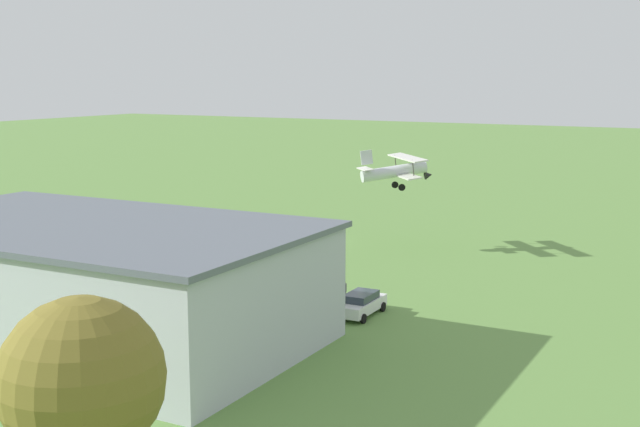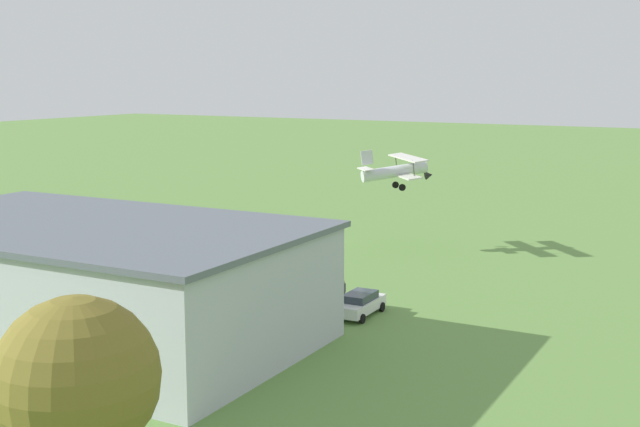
# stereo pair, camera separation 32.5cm
# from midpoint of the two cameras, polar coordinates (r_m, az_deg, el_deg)

# --- Properties ---
(ground_plane) EXTENTS (400.00, 400.00, 0.00)m
(ground_plane) POSITION_cam_midpoint_polar(r_m,az_deg,el_deg) (82.02, -0.83, -1.90)
(ground_plane) COLOR #608C42
(hangar) EXTENTS (28.37, 17.09, 7.23)m
(hangar) POSITION_cam_midpoint_polar(r_m,az_deg,el_deg) (53.61, -15.70, -4.40)
(hangar) COLOR #B7BCC6
(hangar) RESTS_ON ground_plane
(biplane) EXTENTS (7.22, 7.21, 3.78)m
(biplane) POSITION_cam_midpoint_polar(r_m,az_deg,el_deg) (78.15, 5.11, 2.93)
(biplane) COLOR silver
(car_white) EXTENTS (2.16, 4.73, 1.58)m
(car_white) POSITION_cam_midpoint_polar(r_m,az_deg,el_deg) (57.05, 2.63, -6.12)
(car_white) COLOR white
(car_white) RESTS_ON ground_plane
(car_green) EXTENTS (2.32, 4.58, 1.71)m
(car_green) POSITION_cam_midpoint_polar(r_m,az_deg,el_deg) (71.17, -15.73, -3.30)
(car_green) COLOR #1E6B38
(car_green) RESTS_ON ground_plane
(car_blue) EXTENTS (2.21, 4.09, 1.58)m
(car_blue) POSITION_cam_midpoint_polar(r_m,az_deg,el_deg) (75.97, -19.59, -2.74)
(car_blue) COLOR #23389E
(car_blue) RESTS_ON ground_plane
(person_crossing_taxiway) EXTENTS (0.53, 0.53, 1.67)m
(person_crossing_taxiway) POSITION_cam_midpoint_polar(r_m,az_deg,el_deg) (59.96, 1.48, -5.34)
(person_crossing_taxiway) COLOR #3F3F47
(person_crossing_taxiway) RESTS_ON ground_plane
(person_near_hangar_door) EXTENTS (0.45, 0.45, 1.62)m
(person_near_hangar_door) POSITION_cam_midpoint_polar(r_m,az_deg,el_deg) (68.51, -4.55, -3.51)
(person_near_hangar_door) COLOR beige
(person_near_hangar_door) RESTS_ON ground_plane
(person_at_fence_line) EXTENTS (0.53, 0.53, 1.60)m
(person_at_fence_line) POSITION_cam_midpoint_polar(r_m,az_deg,el_deg) (75.68, -15.08, -2.58)
(person_at_fence_line) COLOR #72338C
(person_at_fence_line) RESTS_ON ground_plane
(tree_at_field_edge) EXTENTS (5.99, 5.99, 8.43)m
(tree_at_field_edge) POSITION_cam_midpoint_polar(r_m,az_deg,el_deg) (31.51, -16.15, -10.78)
(tree_at_field_edge) COLOR brown
(tree_at_field_edge) RESTS_ON ground_plane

